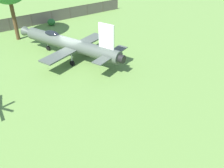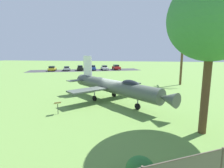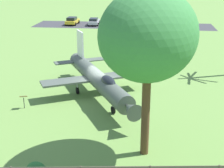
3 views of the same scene
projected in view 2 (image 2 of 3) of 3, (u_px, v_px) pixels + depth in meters
name	position (u px, v px, depth m)	size (l,w,h in m)	color
ground_plane	(112.00, 101.00, 19.63)	(200.00, 200.00, 0.00)	#668E42
parking_strip	(86.00, 70.00, 55.48)	(34.41, 8.00, 0.00)	#38383D
display_jet	(114.00, 86.00, 19.06)	(11.33, 12.54, 4.96)	#4C564C
shade_tree	(212.00, 19.00, 10.58)	(6.21, 5.33, 9.91)	brown
palm_tree	(182.00, 59.00, 29.21)	(4.52, 3.92, 7.65)	brown
info_plaque	(58.00, 105.00, 15.29)	(0.69, 0.72, 1.14)	#333333
parked_car_red	(116.00, 67.00, 57.39)	(5.08, 3.50, 1.59)	red
parked_car_white	(104.00, 68.00, 56.65)	(4.92, 3.30, 1.41)	silver
parked_car_blue	(93.00, 68.00, 55.70)	(4.98, 3.04, 1.57)	#23429E
parked_car_black	(80.00, 68.00, 55.10)	(4.68, 3.27, 1.53)	black
parked_car_silver	(67.00, 68.00, 54.14)	(4.70, 3.40, 1.34)	#B2B5BA
parked_car_yellow	(52.00, 68.00, 53.27)	(4.72, 3.28, 1.47)	gold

